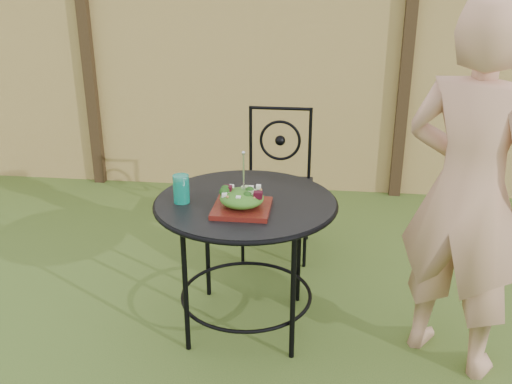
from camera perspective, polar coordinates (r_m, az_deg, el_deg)
ground at (r=3.14m, az=-7.10°, el=-13.74°), size 60.00×60.00×0.00m
fence at (r=4.80m, az=-1.30°, el=11.28°), size 8.00×0.12×1.90m
patio_table at (r=2.90m, az=-1.02°, el=-3.34°), size 0.92×0.92×0.72m
patio_chair at (r=3.77m, az=2.18°, el=1.35°), size 0.46×0.46×0.95m
diner at (r=2.71m, az=20.46°, el=-0.23°), size 0.75×0.70×1.73m
salad_plate at (r=2.72m, az=-1.42°, el=-1.63°), size 0.27×0.27×0.02m
salad at (r=2.70m, az=-1.43°, el=-0.62°), size 0.21×0.21×0.08m
fork at (r=2.65m, az=-1.24°, el=1.97°), size 0.01×0.01×0.18m
drinking_glass at (r=2.82m, az=-7.48°, el=0.31°), size 0.08×0.08×0.14m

